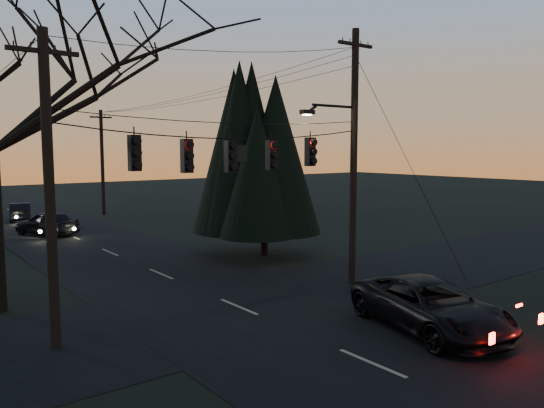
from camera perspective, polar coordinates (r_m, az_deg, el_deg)
main_road at (r=27.10m, az=-15.54°, el=-5.70°), size 8.00×120.00×0.02m
cross_road at (r=18.47m, az=-3.59°, el=-11.01°), size 60.00×7.00×0.02m
utility_pole_right at (r=21.90m, az=8.57°, el=-8.36°), size 5.00×0.30×10.00m
utility_pole_left at (r=16.10m, az=-22.19°, el=-14.08°), size 1.80×0.30×8.50m
utility_pole_far_r at (r=45.66m, az=-17.62°, el=-1.08°), size 1.80×0.30×8.50m
span_signal_assembly at (r=17.53m, az=-4.36°, el=5.37°), size 11.50×0.44×1.62m
evergreen_right at (r=26.59m, az=-0.86°, el=4.81°), size 4.58×4.58×8.51m
suv_near at (r=16.65m, az=16.66°, el=-10.49°), size 3.70×5.85×1.50m
sedan_oncoming_a at (r=35.88m, az=-23.07°, el=-1.91°), size 3.34×4.82×1.52m
sedan_oncoming_b at (r=44.06m, az=-25.45°, el=-0.76°), size 2.21×4.20×1.32m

